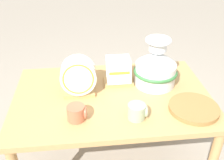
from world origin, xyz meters
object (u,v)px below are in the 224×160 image
at_px(ceramic_vase, 156,66).
at_px(wicker_charger_stack, 194,108).
at_px(mug_sage_glaze, 137,111).
at_px(mug_terracotta_glaze, 77,113).
at_px(dish_rack_round_plates, 79,80).
at_px(dish_rack_square_plates, 118,74).

height_order(ceramic_vase, wicker_charger_stack, ceramic_vase).
distance_m(ceramic_vase, mug_sage_glaze, 0.39).
distance_m(ceramic_vase, mug_terracotta_glaze, 0.61).
bearing_deg(dish_rack_round_plates, ceramic_vase, 7.65).
height_order(ceramic_vase, mug_terracotta_glaze, ceramic_vase).
bearing_deg(dish_rack_square_plates, wicker_charger_stack, -41.07).
bearing_deg(dish_rack_round_plates, dish_rack_square_plates, 21.90).
relative_size(dish_rack_round_plates, dish_rack_square_plates, 1.25).
relative_size(ceramic_vase, dish_rack_square_plates, 1.68).
bearing_deg(wicker_charger_stack, dish_rack_round_plates, 159.96).
bearing_deg(mug_sage_glaze, mug_terracotta_glaze, 175.96).
height_order(dish_rack_round_plates, mug_terracotta_glaze, dish_rack_round_plates).
height_order(dish_rack_square_plates, mug_terracotta_glaze, dish_rack_square_plates).
height_order(dish_rack_round_plates, dish_rack_square_plates, dish_rack_round_plates).
relative_size(dish_rack_round_plates, wicker_charger_stack, 0.84).
bearing_deg(mug_terracotta_glaze, dish_rack_square_plates, 51.98).
bearing_deg(mug_terracotta_glaze, wicker_charger_stack, 0.52).
bearing_deg(mug_sage_glaze, dish_rack_round_plates, 139.75).
relative_size(dish_rack_square_plates, mug_sage_glaze, 1.79).
height_order(dish_rack_round_plates, mug_sage_glaze, dish_rack_round_plates).
xyz_separation_m(dish_rack_round_plates, dish_rack_square_plates, (0.26, 0.11, -0.04)).
bearing_deg(dish_rack_square_plates, mug_sage_glaze, -81.40).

